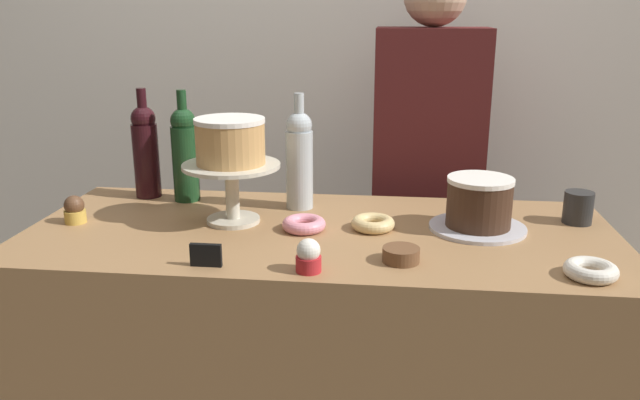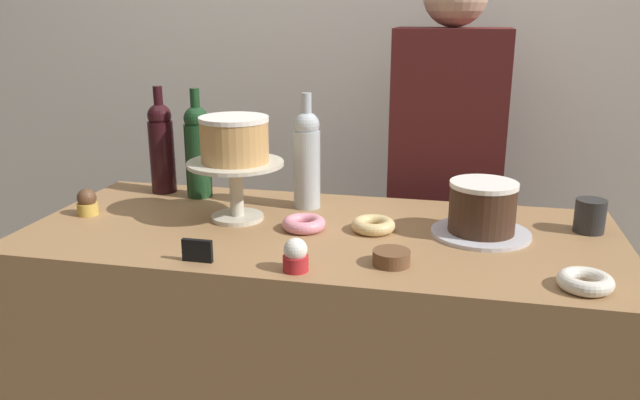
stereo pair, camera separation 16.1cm
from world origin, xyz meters
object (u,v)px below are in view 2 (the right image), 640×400
(donut_sugar, at_px, (585,282))
(coffee_cup_ceramic, at_px, (590,216))
(cake_stand_pedestal, at_px, (236,180))
(wine_bottle_dark_red, at_px, (162,146))
(cupcake_chocolate, at_px, (87,203))
(wine_bottle_clear, at_px, (307,158))
(cookie_stack, at_px, (391,258))
(donut_glazed, at_px, (373,225))
(price_sign_chalkboard, at_px, (197,251))
(donut_pink, at_px, (304,224))
(barista_figure, at_px, (444,200))
(chocolate_round_cake, at_px, (483,207))
(wine_bottle_green, at_px, (198,150))
(white_layer_cake, at_px, (234,139))
(cupcake_vanilla, at_px, (296,255))

(donut_sugar, relative_size, coffee_cup_ceramic, 1.32)
(cake_stand_pedestal, relative_size, wine_bottle_dark_red, 0.79)
(cupcake_chocolate, bearing_deg, wine_bottle_clear, 19.57)
(wine_bottle_clear, bearing_deg, donut_sugar, -31.85)
(donut_sugar, relative_size, cookie_stack, 1.33)
(cake_stand_pedestal, xyz_separation_m, coffee_cup_ceramic, (0.91, 0.10, -0.07))
(donut_glazed, relative_size, price_sign_chalkboard, 1.60)
(cake_stand_pedestal, relative_size, price_sign_chalkboard, 3.65)
(wine_bottle_dark_red, relative_size, coffee_cup_ceramic, 3.83)
(cookie_stack, xyz_separation_m, price_sign_chalkboard, (-0.43, -0.08, 0.01))
(donut_pink, bearing_deg, barista_figure, 60.25)
(donut_sugar, bearing_deg, wine_bottle_dark_red, 157.21)
(cookie_stack, height_order, coffee_cup_ceramic, coffee_cup_ceramic)
(chocolate_round_cake, height_order, cupcake_chocolate, chocolate_round_cake)
(wine_bottle_green, height_order, cookie_stack, wine_bottle_green)
(cupcake_chocolate, relative_size, donut_sugar, 0.66)
(chocolate_round_cake, xyz_separation_m, donut_sugar, (0.20, -0.29, -0.06))
(donut_pink, distance_m, barista_figure, 0.68)
(cake_stand_pedestal, distance_m, white_layer_cake, 0.11)
(wine_bottle_clear, relative_size, donut_pink, 2.91)
(donut_sugar, height_order, price_sign_chalkboard, price_sign_chalkboard)
(cookie_stack, bearing_deg, cupcake_vanilla, -158.43)
(chocolate_round_cake, relative_size, wine_bottle_green, 0.51)
(wine_bottle_green, bearing_deg, donut_glazed, -20.02)
(cupcake_chocolate, xyz_separation_m, donut_pink, (0.61, 0.01, -0.02))
(coffee_cup_ceramic, bearing_deg, wine_bottle_green, 175.35)
(barista_figure, bearing_deg, wine_bottle_green, -153.46)
(wine_bottle_clear, xyz_separation_m, donut_sugar, (0.68, -0.42, -0.13))
(barista_figure, bearing_deg, wine_bottle_dark_red, -158.47)
(white_layer_cake, distance_m, barista_figure, 0.82)
(wine_bottle_green, height_order, wine_bottle_clear, same)
(cupcake_vanilla, distance_m, cookie_stack, 0.21)
(cupcake_vanilla, relative_size, donut_sugar, 0.66)
(cake_stand_pedestal, height_order, wine_bottle_dark_red, wine_bottle_dark_red)
(wine_bottle_green, xyz_separation_m, price_sign_chalkboard, (0.20, -0.49, -0.12))
(wine_bottle_green, distance_m, cookie_stack, 0.76)
(wine_bottle_green, relative_size, barista_figure, 0.20)
(wine_bottle_clear, xyz_separation_m, barista_figure, (0.38, 0.39, -0.22))
(white_layer_cake, bearing_deg, wine_bottle_dark_red, 146.09)
(donut_glazed, distance_m, barista_figure, 0.59)
(coffee_cup_ceramic, bearing_deg, cookie_stack, -144.84)
(cupcake_vanilla, bearing_deg, chocolate_round_cake, 39.11)
(white_layer_cake, relative_size, wine_bottle_green, 0.56)
(wine_bottle_green, xyz_separation_m, cookie_stack, (0.63, -0.42, -0.13))
(price_sign_chalkboard, bearing_deg, cake_stand_pedestal, 92.88)
(price_sign_chalkboard, height_order, barista_figure, barista_figure)
(cupcake_vanilla, bearing_deg, price_sign_chalkboard, 179.40)
(cake_stand_pedestal, relative_size, white_layer_cake, 1.41)
(donut_pink, bearing_deg, cake_stand_pedestal, 167.39)
(cake_stand_pedestal, distance_m, chocolate_round_cake, 0.64)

